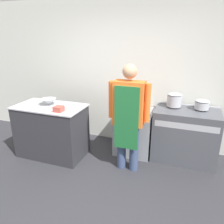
{
  "coord_description": "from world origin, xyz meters",
  "views": [
    {
      "loc": [
        1.11,
        -1.89,
        2.05
      ],
      "look_at": [
        0.04,
        1.12,
        0.92
      ],
      "focal_mm": 35.0,
      "sensor_mm": 36.0,
      "label": 1
    }
  ],
  "objects_px": {
    "stock_pot": "(174,100)",
    "stove": "(185,135)",
    "person_cook": "(129,113)",
    "mixing_bowl": "(48,102)",
    "plastic_tub": "(59,109)",
    "sauce_pot": "(202,104)",
    "fridge_unit": "(135,131)"
  },
  "relations": [
    {
      "from": "mixing_bowl",
      "to": "sauce_pot",
      "type": "bearing_deg",
      "value": 15.09
    },
    {
      "from": "mixing_bowl",
      "to": "sauce_pot",
      "type": "height_order",
      "value": "sauce_pot"
    },
    {
      "from": "person_cook",
      "to": "plastic_tub",
      "type": "height_order",
      "value": "person_cook"
    },
    {
      "from": "person_cook",
      "to": "mixing_bowl",
      "type": "distance_m",
      "value": 1.44
    },
    {
      "from": "person_cook",
      "to": "stock_pot",
      "type": "bearing_deg",
      "value": 50.28
    },
    {
      "from": "stock_pot",
      "to": "mixing_bowl",
      "type": "bearing_deg",
      "value": -161.85
    },
    {
      "from": "plastic_tub",
      "to": "stock_pot",
      "type": "height_order",
      "value": "stock_pot"
    },
    {
      "from": "stove",
      "to": "person_cook",
      "type": "relative_size",
      "value": 0.62
    },
    {
      "from": "mixing_bowl",
      "to": "person_cook",
      "type": "bearing_deg",
      "value": -2.02
    },
    {
      "from": "person_cook",
      "to": "mixing_bowl",
      "type": "xyz_separation_m",
      "value": [
        -1.44,
        0.05,
        0.02
      ]
    },
    {
      "from": "stove",
      "to": "stock_pot",
      "type": "height_order",
      "value": "stock_pot"
    },
    {
      "from": "stove",
      "to": "fridge_unit",
      "type": "bearing_deg",
      "value": -179.91
    },
    {
      "from": "stock_pot",
      "to": "stove",
      "type": "bearing_deg",
      "value": -24.94
    },
    {
      "from": "mixing_bowl",
      "to": "plastic_tub",
      "type": "bearing_deg",
      "value": -34.16
    },
    {
      "from": "stove",
      "to": "person_cook",
      "type": "xyz_separation_m",
      "value": [
        -0.83,
        -0.61,
        0.5
      ]
    },
    {
      "from": "stove",
      "to": "mixing_bowl",
      "type": "bearing_deg",
      "value": -166.15
    },
    {
      "from": "mixing_bowl",
      "to": "sauce_pot",
      "type": "distance_m",
      "value": 2.56
    },
    {
      "from": "stove",
      "to": "plastic_tub",
      "type": "height_order",
      "value": "plastic_tub"
    },
    {
      "from": "mixing_bowl",
      "to": "stock_pot",
      "type": "height_order",
      "value": "stock_pot"
    },
    {
      "from": "stove",
      "to": "sauce_pot",
      "type": "distance_m",
      "value": 0.59
    },
    {
      "from": "plastic_tub",
      "to": "sauce_pot",
      "type": "bearing_deg",
      "value": 23.3
    },
    {
      "from": "person_cook",
      "to": "sauce_pot",
      "type": "bearing_deg",
      "value": 34.72
    },
    {
      "from": "stove",
      "to": "stock_pot",
      "type": "bearing_deg",
      "value": 155.06
    },
    {
      "from": "fridge_unit",
      "to": "sauce_pot",
      "type": "distance_m",
      "value": 1.23
    },
    {
      "from": "plastic_tub",
      "to": "sauce_pot",
      "type": "xyz_separation_m",
      "value": [
        2.11,
        0.91,
        0.03
      ]
    },
    {
      "from": "mixing_bowl",
      "to": "plastic_tub",
      "type": "xyz_separation_m",
      "value": [
        0.36,
        -0.24,
        -0.01
      ]
    },
    {
      "from": "person_cook",
      "to": "plastic_tub",
      "type": "relative_size",
      "value": 12.32
    },
    {
      "from": "stove",
      "to": "plastic_tub",
      "type": "relative_size",
      "value": 7.62
    },
    {
      "from": "sauce_pot",
      "to": "fridge_unit",
      "type": "bearing_deg",
      "value": -174.17
    },
    {
      "from": "plastic_tub",
      "to": "sauce_pot",
      "type": "distance_m",
      "value": 2.3
    },
    {
      "from": "plastic_tub",
      "to": "sauce_pot",
      "type": "relative_size",
      "value": 0.6
    },
    {
      "from": "stove",
      "to": "person_cook",
      "type": "bearing_deg",
      "value": -143.68
    }
  ]
}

